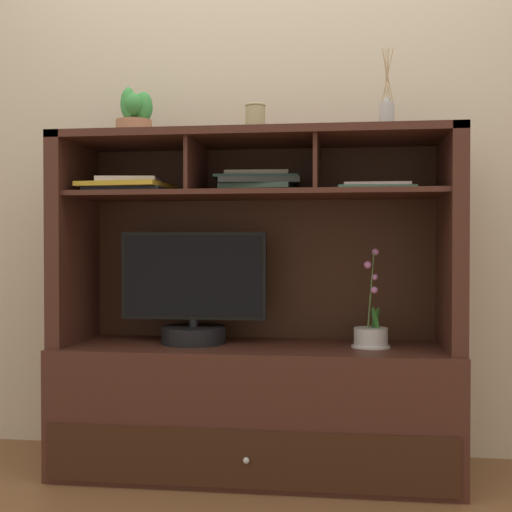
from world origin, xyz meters
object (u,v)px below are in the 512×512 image
tv_monitor (193,299)px  potted_succulent (135,116)px  diffuser_bottle (387,115)px  magazine_stack_centre (258,183)px  media_console (256,368)px  magazine_stack_right (374,188)px  potted_orchid (371,334)px  magazine_stack_left (129,186)px  ceramic_vase (255,119)px

tv_monitor → potted_succulent: size_ratio=2.73×
diffuser_bottle → potted_succulent: bearing=177.0°
tv_monitor → magazine_stack_centre: size_ratio=1.48×
media_console → diffuser_bottle: bearing=-3.2°
potted_succulent → magazine_stack_right: bearing=-2.0°
potted_orchid → magazine_stack_centre: size_ratio=0.96×
magazine_stack_left → magazine_stack_right: bearing=2.0°
magazine_stack_left → potted_succulent: 0.30m
media_console → magazine_stack_centre: size_ratio=3.93×
potted_orchid → magazine_stack_right: magazine_stack_right is taller
tv_monitor → magazine_stack_right: 0.85m
potted_orchid → potted_succulent: potted_succulent is taller
tv_monitor → potted_orchid: 0.73m
tv_monitor → diffuser_bottle: (0.77, -0.03, 0.73)m
potted_orchid → diffuser_bottle: size_ratio=1.21×
potted_orchid → magazine_stack_left: size_ratio=1.11×
potted_succulent → ceramic_vase: bearing=-6.0°
potted_orchid → ceramic_vase: bearing=-178.7°
potted_orchid → potted_succulent: bearing=177.4°
potted_orchid → magazine_stack_right: (0.01, 0.01, 0.57)m
magazine_stack_left → potted_succulent: (0.00, 0.07, 0.30)m
magazine_stack_left → ceramic_vase: size_ratio=2.98×
diffuser_bottle → tv_monitor: bearing=178.1°
ceramic_vase → magazine_stack_right: bearing=2.4°
media_console → diffuser_bottle: (0.51, -0.03, 1.00)m
media_console → diffuser_bottle: diffuser_bottle is taller
tv_monitor → potted_succulent: potted_succulent is taller
magazine_stack_left → diffuser_bottle: 1.06m
tv_monitor → magazine_stack_centre: (0.26, 0.05, 0.47)m
potted_succulent → ceramic_vase: 0.52m
media_console → potted_orchid: bearing=-2.4°
magazine_stack_centre → tv_monitor: bearing=-169.8°
magazine_stack_centre → potted_succulent: (-0.51, -0.02, 0.28)m
potted_succulent → magazine_stack_left: bearing=-93.9°
magazine_stack_right → potted_succulent: size_ratio=1.48×
magazine_stack_centre → diffuser_bottle: bearing=-8.0°
ceramic_vase → tv_monitor: bearing=174.4°
magazine_stack_right → diffuser_bottle: size_ratio=1.01×
diffuser_bottle → magazine_stack_left: bearing=-179.2°
tv_monitor → diffuser_bottle: 1.06m
potted_orchid → magazine_stack_centre: 0.76m
magazine_stack_centre → magazine_stack_right: (0.46, -0.05, -0.03)m
tv_monitor → potted_succulent: (-0.25, 0.03, 0.76)m
potted_orchid → diffuser_bottle: bearing=-9.8°
tv_monitor → ceramic_vase: bearing=-5.6°
magazine_stack_centre → potted_orchid: bearing=-7.8°
media_console → tv_monitor: 0.38m
potted_orchid → ceramic_vase: 0.97m
magazine_stack_right → diffuser_bottle: diffuser_bottle is taller
magazine_stack_centre → potted_succulent: potted_succulent is taller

